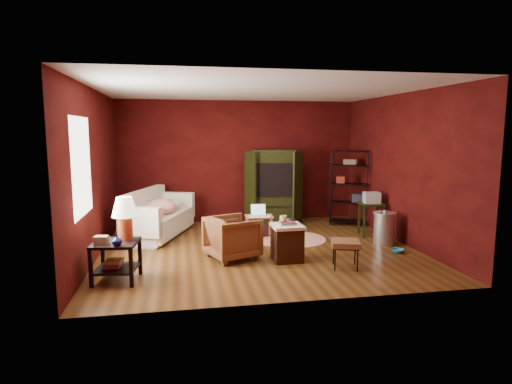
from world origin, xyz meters
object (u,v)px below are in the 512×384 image
(tv_armoire, at_px, (273,185))
(hamper, at_px, (287,242))
(laptop_desk, at_px, (259,218))
(sofa, at_px, (158,219))
(armchair, at_px, (233,236))
(side_table, at_px, (121,231))
(wire_shelving, at_px, (350,184))

(tv_armoire, bearing_deg, hamper, -89.04)
(laptop_desk, height_order, tv_armoire, tv_armoire)
(hamper, xyz_separation_m, tv_armoire, (0.42, 2.91, 0.57))
(sofa, height_order, tv_armoire, tv_armoire)
(armchair, bearing_deg, sofa, 15.58)
(hamper, distance_m, tv_armoire, 3.00)
(side_table, bearing_deg, wire_shelving, 31.79)
(tv_armoire, bearing_deg, laptop_desk, -104.10)
(sofa, bearing_deg, tv_armoire, -50.04)
(sofa, distance_m, hamper, 2.92)
(armchair, xyz_separation_m, laptop_desk, (0.67, 1.23, 0.02))
(hamper, bearing_deg, sofa, 137.10)
(hamper, relative_size, tv_armoire, 0.41)
(side_table, distance_m, laptop_desk, 3.08)
(hamper, relative_size, wire_shelving, 0.41)
(armchair, distance_m, tv_armoire, 2.97)
(sofa, height_order, hamper, sofa)
(sofa, xyz_separation_m, armchair, (1.28, -1.71, 0.03))
(armchair, xyz_separation_m, tv_armoire, (1.28, 2.64, 0.49))
(laptop_desk, xyz_separation_m, tv_armoire, (0.61, 1.41, 0.47))
(laptop_desk, bearing_deg, side_table, -135.98)
(laptop_desk, relative_size, wire_shelving, 0.40)
(wire_shelving, bearing_deg, side_table, -124.59)
(hamper, bearing_deg, side_table, -169.69)
(sofa, height_order, armchair, armchair)
(sofa, relative_size, wire_shelving, 1.10)
(armchair, relative_size, wire_shelving, 0.46)
(armchair, xyz_separation_m, hamper, (0.86, -0.28, -0.08))
(hamper, bearing_deg, laptop_desk, 96.98)
(armchair, distance_m, side_table, 1.86)
(sofa, height_order, wire_shelving, wire_shelving)
(side_table, bearing_deg, laptop_desk, 39.92)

